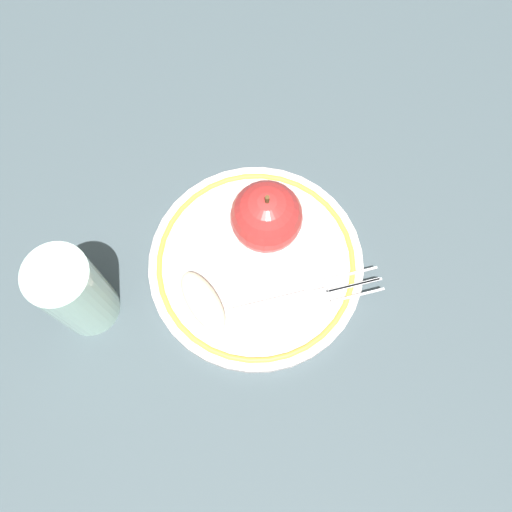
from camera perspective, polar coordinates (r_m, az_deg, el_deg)
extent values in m
plane|color=#445258|center=(0.61, -1.90, -2.57)|extent=(2.00, 2.00, 0.00)
cylinder|color=silver|center=(0.61, 0.00, -0.88)|extent=(0.23, 0.23, 0.01)
torus|color=gold|center=(0.61, 0.00, -0.72)|extent=(0.21, 0.21, 0.01)
sphere|color=red|center=(0.58, 1.05, 3.95)|extent=(0.07, 0.07, 0.07)
cylinder|color=brown|center=(0.54, 1.12, 5.65)|extent=(0.00, 0.00, 0.01)
ellipsoid|color=#F0E5BD|center=(0.58, -5.33, -4.55)|extent=(0.07, 0.08, 0.02)
cube|color=silver|center=(0.59, 1.38, -4.95)|extent=(0.09, 0.04, 0.00)
cube|color=silver|center=(0.60, 6.40, -3.70)|extent=(0.02, 0.01, 0.00)
cube|color=silver|center=(0.60, 10.12, -3.90)|extent=(0.06, 0.02, 0.00)
cube|color=silver|center=(0.60, 9.90, -3.19)|extent=(0.06, 0.02, 0.00)
cube|color=silver|center=(0.60, 9.67, -2.48)|extent=(0.06, 0.02, 0.00)
cube|color=silver|center=(0.61, 9.45, -1.78)|extent=(0.06, 0.02, 0.00)
cylinder|color=silver|center=(0.57, -17.69, -3.50)|extent=(0.06, 0.06, 0.12)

